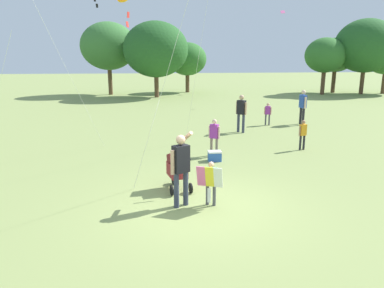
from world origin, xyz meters
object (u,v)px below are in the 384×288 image
Objects in this scene: child_with_butterfly_kite at (211,180)px; person_back_turned at (268,112)px; person_red_shirt at (214,134)px; person_sitting_far at (303,132)px; stroller at (177,168)px; person_kid_running at (303,104)px; person_couple_left at (241,111)px; cooler_box at (215,156)px; person_adult_flyer at (181,164)px.

child_with_butterfly_kite is 0.96× the size of person_back_turned.
person_red_shirt is at bearing -123.63° from person_back_turned.
person_back_turned is (0.14, 4.94, -0.01)m from person_sitting_far.
child_with_butterfly_kite reaches higher than stroller.
person_kid_running reaches higher than person_red_shirt.
cooler_box is at bearing -113.41° from person_couple_left.
stroller is at bearing -115.64° from person_couple_left.
child_with_butterfly_kite is at bearing -131.01° from person_sitting_far.
stroller is 2.98m from cooler_box.
cooler_box is at bearing 69.15° from person_adult_flyer.
person_sitting_far is at bearing 36.48° from stroller.
person_kid_running is 8.28m from cooler_box.
person_adult_flyer reaches higher than person_red_shirt.
person_red_shirt is 1.17× the size of person_back_turned.
stroller is at bearing 91.43° from person_adult_flyer.
person_red_shirt reaches higher than person_sitting_far.
person_red_shirt is (1.49, 4.34, -0.27)m from person_adult_flyer.
person_adult_flyer reaches higher than person_kid_running.
person_sitting_far is (3.48, 0.51, -0.11)m from person_red_shirt.
person_couple_left is 3.93m from person_kid_running.
person_red_shirt is at bearing 79.99° from child_with_butterfly_kite.
person_sitting_far is 0.66× the size of person_couple_left.
cooler_box is (-3.56, -1.13, -0.51)m from person_sitting_far.
person_red_shirt is 4.30m from person_couple_left.
person_adult_flyer reaches higher than person_couple_left.
person_kid_running is at bearing 24.20° from person_couple_left.
person_back_turned is at bearing 65.91° from child_with_butterfly_kite.
stroller is 3.54m from person_red_shirt.
person_kid_running is at bearing 47.82° from cooler_box.
person_kid_running reaches higher than person_couple_left.
person_back_turned is 2.57× the size of cooler_box.
person_kid_running is 1.55× the size of person_back_turned.
person_kid_running is at bearing 68.35° from person_sitting_far.
cooler_box is (-0.07, -0.62, -0.62)m from person_red_shirt.
person_couple_left is 1.52× the size of person_back_turned.
person_sitting_far reaches higher than person_back_turned.
person_sitting_far is at bearing -64.36° from person_couple_left.
person_back_turned is (1.75, 1.58, -0.35)m from person_couple_left.
person_couple_left is at bearing -155.80° from person_kid_running.
person_kid_running is (5.45, 5.48, 0.26)m from person_red_shirt.
stroller is 0.96× the size of person_sitting_far.
child_with_butterfly_kite is 0.99× the size of stroller.
cooler_box is (1.41, 3.71, -0.89)m from person_adult_flyer.
stroller is at bearing -143.52° from person_sitting_far.
person_red_shirt is 0.88m from cooler_box.
child_with_butterfly_kite is at bearing -100.01° from person_red_shirt.
person_red_shirt is 3.52m from person_sitting_far.
stroller is (-0.03, 1.15, -0.46)m from person_adult_flyer.
person_couple_left is at bearing 115.64° from person_sitting_far.
person_adult_flyer is 1.37× the size of person_red_shirt.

